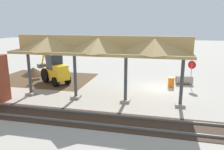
{
  "coord_description": "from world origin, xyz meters",
  "views": [
    {
      "loc": [
        -0.12,
        19.56,
        5.78
      ],
      "look_at": [
        3.75,
        2.5,
        1.6
      ],
      "focal_mm": 35.0,
      "sensor_mm": 36.0,
      "label": 1
    }
  ],
  "objects_px": {
    "stop_sign": "(192,68)",
    "concrete_pipe": "(184,80)",
    "backhoe": "(55,70)",
    "traffic_barrel": "(171,82)"
  },
  "relations": [
    {
      "from": "stop_sign",
      "to": "concrete_pipe",
      "type": "xyz_separation_m",
      "value": [
        0.5,
        -0.72,
        -1.35
      ]
    },
    {
      "from": "concrete_pipe",
      "to": "stop_sign",
      "type": "bearing_deg",
      "value": 124.72
    },
    {
      "from": "stop_sign",
      "to": "backhoe",
      "type": "xyz_separation_m",
      "value": [
        12.9,
        1.58,
        -0.49
      ]
    },
    {
      "from": "stop_sign",
      "to": "traffic_barrel",
      "type": "bearing_deg",
      "value": 18.41
    },
    {
      "from": "concrete_pipe",
      "to": "traffic_barrel",
      "type": "height_order",
      "value": "traffic_barrel"
    },
    {
      "from": "stop_sign",
      "to": "backhoe",
      "type": "distance_m",
      "value": 13.0
    },
    {
      "from": "backhoe",
      "to": "concrete_pipe",
      "type": "bearing_deg",
      "value": -169.5
    },
    {
      "from": "stop_sign",
      "to": "traffic_barrel",
      "type": "height_order",
      "value": "stop_sign"
    },
    {
      "from": "traffic_barrel",
      "to": "stop_sign",
      "type": "bearing_deg",
      "value": -161.59
    },
    {
      "from": "backhoe",
      "to": "concrete_pipe",
      "type": "height_order",
      "value": "backhoe"
    }
  ]
}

